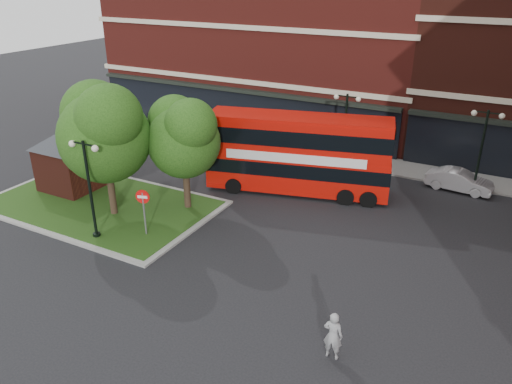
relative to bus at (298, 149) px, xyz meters
The scene contains 15 objects.
ground 10.38m from the bus, 94.40° to the right, with size 120.00×120.00×0.00m, color black.
pavement_far 7.01m from the bus, 96.78° to the left, with size 44.00×3.00×0.12m, color slate.
terrace_far_left 17.08m from the bus, 122.10° to the left, with size 26.00×12.00×14.00m, color maroon.
traffic_island 11.52m from the bus, 141.34° to the right, with size 12.60×7.60×0.15m.
kiosk 13.22m from the bus, 152.93° to the right, with size 6.51×6.51×3.60m.
tree_island_west 10.70m from the bus, 134.71° to the right, with size 5.40×4.71×7.21m.
tree_island_east 6.79m from the bus, 131.28° to the right, with size 4.46×3.90×6.29m.
lamp_island 11.65m from the bus, 122.57° to the right, with size 1.72×0.36×5.00m.
lamp_far_left 4.65m from the bus, 74.67° to the left, with size 1.72×0.36×5.00m.
lamp_far_right 10.26m from the bus, 25.91° to the left, with size 1.72×0.36×5.00m.
bus is the anchor object (origin of this frame).
woman 13.89m from the bus, 61.11° to the right, with size 0.66×0.43×1.81m, color gray.
car_silver 5.85m from the bus, 126.06° to the left, with size 1.80×4.46×1.52m, color #B9BAC1.
car_white 9.77m from the bus, 28.76° to the left, with size 1.31×3.76×1.24m, color silver.
no_entry_sign 9.56m from the bus, 116.63° to the right, with size 0.67×0.27×2.49m.
Camera 1 is at (11.40, -14.85, 12.07)m, focal length 35.00 mm.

